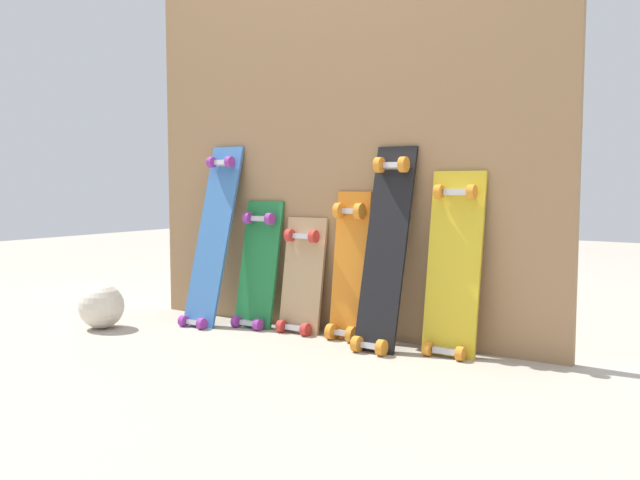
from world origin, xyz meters
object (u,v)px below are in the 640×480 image
Objects in this scene: skateboard_green at (258,271)px; skateboard_yellow at (453,272)px; skateboard_blue at (212,242)px; skateboard_natural at (302,282)px; rubber_ball at (101,306)px; skateboard_black at (384,255)px; skateboard_orange at (349,272)px.

skateboard_green is 0.83× the size of skateboard_yellow.
skateboard_blue is 1.24m from skateboard_yellow.
skateboard_natural is (0.25, 0.02, -0.04)m from skateboard_green.
skateboard_yellow reaches higher than skateboard_natural.
rubber_ball is (-0.36, -0.39, -0.30)m from skateboard_blue.
skateboard_black is 4.27× the size of rubber_ball.
skateboard_blue is at bearing -164.65° from skateboard_green.
skateboard_yellow is (1.00, 0.01, 0.07)m from skateboard_green.
rubber_ball is (-0.84, -0.47, -0.13)m from skateboard_natural.
skateboard_blue is 1.40× the size of skateboard_green.
skateboard_black is at bearing -168.66° from skateboard_yellow.
skateboard_blue is 1.04× the size of skateboard_black.
skateboard_yellow reaches higher than skateboard_orange.
skateboard_natural is 0.76m from skateboard_yellow.
skateboard_yellow is (0.49, -0.01, 0.04)m from skateboard_orange.
rubber_ball is at bearing -150.84° from skateboard_natural.
skateboard_yellow is at bearing 11.34° from skateboard_black.
skateboard_orange reaches higher than skateboard_natural.
skateboard_natural is 0.66× the size of skateboard_black.
skateboard_orange is 0.50m from skateboard_yellow.
skateboard_orange is 1.21m from rubber_ball.
skateboard_yellow is at bearing 16.22° from rubber_ball.
skateboard_blue reaches higher than rubber_ball.
skateboard_green is 1.12× the size of skateboard_natural.
skateboard_black is at bearing -3.86° from skateboard_green.
skateboard_green is at bearing -179.52° from skateboard_yellow.
skateboard_orange is at bearing 6.35° from skateboard_blue.
skateboard_orange is at bearing 162.68° from skateboard_black.
skateboard_natural is 0.84× the size of skateboard_orange.
skateboard_green is 0.77m from rubber_ball.
skateboard_blue reaches higher than skateboard_yellow.
skateboard_green is 0.51m from skateboard_orange.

